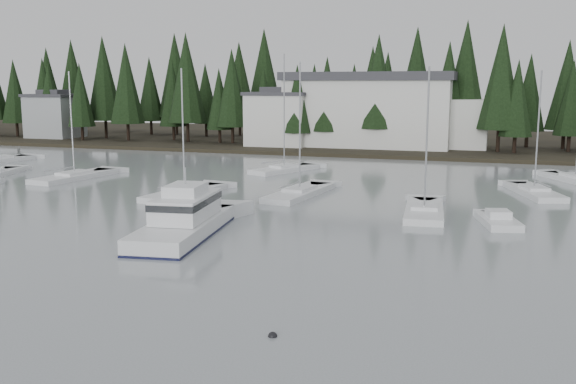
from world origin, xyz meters
name	(u,v)px	position (x,y,z in m)	size (l,w,h in m)	color
far_shore_land	(414,142)	(0.00, 97.00, 0.00)	(240.00, 54.00, 1.00)	black
conifer_treeline	(405,148)	(0.00, 86.00, 0.00)	(200.00, 22.00, 20.00)	black
house_west	(279,118)	(-18.00, 79.00, 4.65)	(9.54, 7.42, 8.75)	silver
house_far_west	(55,115)	(-60.00, 81.00, 4.40)	(8.48, 7.42, 8.25)	#999EA0
harbor_inn	(383,111)	(-2.96, 82.34, 5.78)	(29.50, 11.50, 10.90)	silver
cabin_cruiser_center	(185,223)	(-5.43, 23.47, 0.75)	(5.20, 12.09, 5.03)	white
sailboat_1	(534,194)	(16.76, 46.98, 0.06)	(5.18, 9.23, 11.35)	white
sailboat_2	(185,195)	(-12.31, 36.82, 0.05)	(4.08, 9.79, 11.51)	white
sailboat_3	(75,178)	(-27.87, 42.50, 0.05)	(4.11, 10.41, 11.47)	white
sailboat_5	(424,213)	(8.51, 35.22, 0.06)	(3.61, 9.35, 11.44)	white
sailboat_6	(575,181)	(21.05, 56.28, 0.06)	(6.59, 9.22, 11.35)	white
sailboat_8	(300,195)	(-2.77, 40.03, 0.06)	(3.86, 10.40, 12.06)	white
sailboat_10	(284,171)	(-9.06, 54.55, 0.07)	(6.08, 9.29, 13.45)	white
runabout_1	(498,223)	(13.79, 33.02, 0.13)	(3.41, 5.47, 1.42)	white
mooring_buoy_dark	(273,336)	(5.63, 9.26, 0.00)	(0.37, 0.37, 0.37)	black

